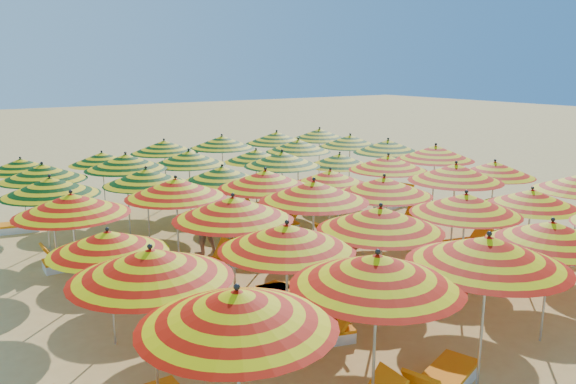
{
  "coord_description": "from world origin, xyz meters",
  "views": [
    {
      "loc": [
        -8.1,
        -11.65,
        4.9
      ],
      "look_at": [
        0.0,
        0.5,
        1.6
      ],
      "focal_mm": 35.0,
      "sensor_mm": 36.0,
      "label": 1
    }
  ],
  "objects_px": {
    "umbrella_22": "(388,163)",
    "umbrella_23": "(435,153)",
    "umbrella_25": "(146,177)",
    "umbrella_41": "(320,134)",
    "umbrella_28": "(340,160)",
    "lounger_12": "(400,225)",
    "umbrella_30": "(43,172)",
    "umbrella_40": "(277,138)",
    "umbrella_16": "(456,173)",
    "umbrella_26": "(222,174)",
    "lounger_9": "(461,245)",
    "lounger_16": "(266,206)",
    "umbrella_31": "(126,162)",
    "umbrella_32": "(189,158)",
    "lounger_15": "(395,201)",
    "umbrella_24": "(50,186)",
    "umbrella_29": "(388,146)",
    "lounger_18": "(290,190)",
    "lounger_8": "(299,289)",
    "umbrella_9": "(466,204)",
    "umbrella_13": "(233,208)",
    "umbrella_2": "(488,251)",
    "umbrella_7": "(287,237)",
    "beachgoer_b": "(202,224)",
    "umbrella_3": "(552,233)",
    "umbrella_10": "(532,198)",
    "umbrella_1": "(377,270)",
    "lounger_11": "(342,238)",
    "umbrella_0": "(237,308)",
    "umbrella_33": "(256,156)",
    "umbrella_8": "(380,219)",
    "lounger_7": "(254,300)",
    "umbrella_18": "(72,204)",
    "umbrella_34": "(298,146)",
    "lounger_13": "(78,260)",
    "umbrella_6": "(151,264)",
    "umbrella_15": "(384,186)",
    "umbrella_19": "(176,188)",
    "umbrella_38": "(164,147)",
    "lounger_5": "(309,335)",
    "umbrella_21": "(330,177)",
    "umbrella_39": "(222,142)",
    "lounger_14": "(272,227)",
    "lounger_17": "(7,228)",
    "umbrella_12": "(108,242)"
  },
  "relations": [
    {
      "from": "umbrella_13",
      "to": "lounger_16",
      "type": "xyz_separation_m",
      "value": [
        4.83,
        6.72,
        -2.06
      ]
    },
    {
      "from": "umbrella_32",
      "to": "lounger_16",
      "type": "height_order",
      "value": "umbrella_32"
    },
    {
      "from": "umbrella_13",
      "to": "umbrella_15",
      "type": "relative_size",
      "value": 0.99
    },
    {
      "from": "umbrella_21",
      "to": "lounger_8",
      "type": "height_order",
      "value": "umbrella_21"
    },
    {
      "from": "lounger_9",
      "to": "lounger_16",
      "type": "bearing_deg",
      "value": 122.47
    },
    {
      "from": "umbrella_25",
      "to": "umbrella_41",
      "type": "distance_m",
      "value": 9.58
    },
    {
      "from": "lounger_13",
      "to": "umbrella_3",
      "type": "bearing_deg",
      "value": 125.97
    },
    {
      "from": "umbrella_10",
      "to": "umbrella_19",
      "type": "distance_m",
      "value": 8.02
    },
    {
      "from": "umbrella_22",
      "to": "umbrella_23",
      "type": "relative_size",
      "value": 0.9
    },
    {
      "from": "umbrella_8",
      "to": "lounger_15",
      "type": "height_order",
      "value": "umbrella_8"
    },
    {
      "from": "umbrella_22",
      "to": "umbrella_23",
      "type": "height_order",
      "value": "umbrella_23"
    },
    {
      "from": "lounger_13",
      "to": "beachgoer_b",
      "type": "distance_m",
      "value": 3.19
    },
    {
      "from": "umbrella_18",
      "to": "lounger_5",
      "type": "bearing_deg",
      "value": -53.29
    },
    {
      "from": "lounger_8",
      "to": "lounger_16",
      "type": "height_order",
      "value": "same"
    },
    {
      "from": "umbrella_24",
      "to": "umbrella_29",
      "type": "height_order",
      "value": "umbrella_29"
    },
    {
      "from": "umbrella_33",
      "to": "beachgoer_b",
      "type": "height_order",
      "value": "umbrella_33"
    },
    {
      "from": "lounger_8",
      "to": "umbrella_10",
      "type": "bearing_deg",
      "value": -11.53
    },
    {
      "from": "umbrella_3",
      "to": "umbrella_10",
      "type": "height_order",
      "value": "umbrella_3"
    },
    {
      "from": "umbrella_31",
      "to": "umbrella_30",
      "type": "bearing_deg",
      "value": -179.83
    },
    {
      "from": "umbrella_18",
      "to": "umbrella_34",
      "type": "distance_m",
      "value": 9.81
    },
    {
      "from": "umbrella_7",
      "to": "umbrella_3",
      "type": "bearing_deg",
      "value": -27.16
    },
    {
      "from": "umbrella_15",
      "to": "umbrella_16",
      "type": "relative_size",
      "value": 1.19
    },
    {
      "from": "umbrella_8",
      "to": "lounger_7",
      "type": "xyz_separation_m",
      "value": [
        -1.42,
        2.17,
        -2.02
      ]
    },
    {
      "from": "umbrella_31",
      "to": "umbrella_23",
      "type": "bearing_deg",
      "value": -25.3
    },
    {
      "from": "umbrella_29",
      "to": "umbrella_33",
      "type": "xyz_separation_m",
      "value": [
        -4.11,
        1.88,
        -0.21
      ]
    },
    {
      "from": "umbrella_9",
      "to": "umbrella_40",
      "type": "xyz_separation_m",
      "value": [
        2.2,
        10.68,
        0.09
      ]
    },
    {
      "from": "umbrella_9",
      "to": "beachgoer_b",
      "type": "height_order",
      "value": "umbrella_9"
    },
    {
      "from": "umbrella_32",
      "to": "lounger_11",
      "type": "xyz_separation_m",
      "value": [
        2.72,
        -4.19,
        -1.97
      ]
    },
    {
      "from": "umbrella_6",
      "to": "umbrella_15",
      "type": "relative_size",
      "value": 0.82
    },
    {
      "from": "umbrella_0",
      "to": "lounger_8",
      "type": "bearing_deg",
      "value": 47.75
    },
    {
      "from": "umbrella_16",
      "to": "lounger_12",
      "type": "distance_m",
      "value": 3.26
    },
    {
      "from": "umbrella_41",
      "to": "lounger_17",
      "type": "height_order",
      "value": "umbrella_41"
    },
    {
      "from": "umbrella_24",
      "to": "umbrella_29",
      "type": "distance_m",
      "value": 10.89
    },
    {
      "from": "umbrella_9",
      "to": "lounger_9",
      "type": "distance_m",
      "value": 3.96
    },
    {
      "from": "umbrella_16",
      "to": "umbrella_26",
      "type": "distance_m",
      "value": 6.2
    },
    {
      "from": "umbrella_30",
      "to": "umbrella_40",
      "type": "distance_m",
      "value": 9.01
    },
    {
      "from": "umbrella_28",
      "to": "lounger_11",
      "type": "relative_size",
      "value": 1.27
    },
    {
      "from": "umbrella_0",
      "to": "umbrella_29",
      "type": "bearing_deg",
      "value": 39.3
    },
    {
      "from": "umbrella_33",
      "to": "lounger_15",
      "type": "distance_m",
      "value": 5.34
    },
    {
      "from": "umbrella_2",
      "to": "umbrella_0",
      "type": "bearing_deg",
      "value": 174.72
    },
    {
      "from": "umbrella_40",
      "to": "lounger_18",
      "type": "bearing_deg",
      "value": -21.92
    },
    {
      "from": "umbrella_2",
      "to": "lounger_12",
      "type": "height_order",
      "value": "umbrella_2"
    },
    {
      "from": "umbrella_1",
      "to": "lounger_11",
      "type": "distance_m",
      "value": 8.28
    },
    {
      "from": "umbrella_28",
      "to": "lounger_15",
      "type": "height_order",
      "value": "umbrella_28"
    },
    {
      "from": "umbrella_7",
      "to": "beachgoer_b",
      "type": "relative_size",
      "value": 1.57
    },
    {
      "from": "umbrella_12",
      "to": "lounger_7",
      "type": "bearing_deg",
      "value": 0.23
    },
    {
      "from": "umbrella_39",
      "to": "lounger_14",
      "type": "distance_m",
      "value": 4.82
    },
    {
      "from": "umbrella_28",
      "to": "lounger_12",
      "type": "height_order",
      "value": "umbrella_28"
    },
    {
      "from": "umbrella_24",
      "to": "lounger_8",
      "type": "distance_m",
      "value": 6.35
    },
    {
      "from": "umbrella_38",
      "to": "lounger_8",
      "type": "height_order",
      "value": "umbrella_38"
    }
  ]
}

